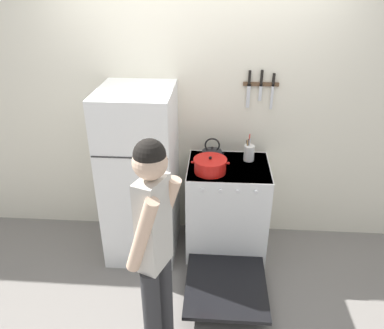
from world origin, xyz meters
The scene contains 9 objects.
ground_plane centered at (0.00, 0.00, 0.00)m, with size 14.00×14.00×0.00m, color slate.
wall_back centered at (0.00, 0.03, 1.27)m, with size 10.00×0.06×2.55m.
refrigerator centered at (-0.49, -0.35, 0.79)m, with size 0.62×0.72×1.58m.
stove_range centered at (0.30, -0.34, 0.44)m, with size 0.73×1.32×0.89m.
dutch_oven_pot centered at (0.14, -0.42, 0.95)m, with size 0.33×0.29×0.15m.
tea_kettle centered at (0.15, -0.18, 0.95)m, with size 0.22×0.18×0.21m.
utensil_jar centered at (0.48, -0.17, 0.97)m, with size 0.09×0.09×0.25m.
person centered at (-0.17, -1.49, 0.94)m, with size 0.35×0.40×1.65m.
wall_knife_strip centered at (0.55, -0.02, 1.56)m, with size 0.31×0.03×0.35m.
Camera 1 is at (0.18, -3.25, 2.43)m, focal length 35.00 mm.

